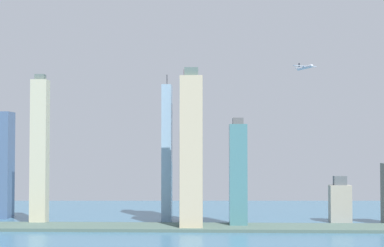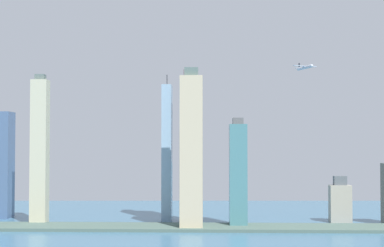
{
  "view_description": "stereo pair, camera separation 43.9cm",
  "coord_description": "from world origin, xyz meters",
  "px_view_note": "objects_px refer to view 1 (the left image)",
  "views": [
    {
      "loc": [
        33.17,
        -174.58,
        98.29
      ],
      "look_at": [
        12.92,
        479.94,
        120.89
      ],
      "focal_mm": 54.45,
      "sensor_mm": 36.0,
      "label": 1
    },
    {
      "loc": [
        33.61,
        -174.57,
        98.29
      ],
      "look_at": [
        12.92,
        479.94,
        120.89
      ],
      "focal_mm": 54.45,
      "sensor_mm": 36.0,
      "label": 2
    }
  ],
  "objects_px": {
    "skyscraper_1": "(340,202)",
    "skyscraper_7": "(189,149)",
    "skyscraper_4": "(238,174)",
    "skyscraper_3": "(167,153)",
    "airplane": "(305,67)",
    "skyscraper_6": "(40,151)",
    "skyscraper_5": "(2,165)",
    "skyscraper_0": "(191,151)"
  },
  "relations": [
    {
      "from": "skyscraper_3",
      "to": "skyscraper_7",
      "type": "xyz_separation_m",
      "value": [
        29.16,
        -17.28,
        4.74
      ]
    },
    {
      "from": "skyscraper_3",
      "to": "skyscraper_1",
      "type": "bearing_deg",
      "value": -2.36
    },
    {
      "from": "skyscraper_0",
      "to": "airplane",
      "type": "height_order",
      "value": "airplane"
    },
    {
      "from": "skyscraper_1",
      "to": "skyscraper_7",
      "type": "relative_size",
      "value": 0.3
    },
    {
      "from": "skyscraper_1",
      "to": "skyscraper_3",
      "type": "bearing_deg",
      "value": 177.64
    },
    {
      "from": "skyscraper_3",
      "to": "airplane",
      "type": "bearing_deg",
      "value": -21.9
    },
    {
      "from": "skyscraper_1",
      "to": "airplane",
      "type": "relative_size",
      "value": 1.87
    },
    {
      "from": "skyscraper_5",
      "to": "skyscraper_4",
      "type": "bearing_deg",
      "value": -13.67
    },
    {
      "from": "skyscraper_6",
      "to": "airplane",
      "type": "xyz_separation_m",
      "value": [
        318.37,
        -27.88,
        97.53
      ]
    },
    {
      "from": "skyscraper_0",
      "to": "skyscraper_5",
      "type": "relative_size",
      "value": 1.32
    },
    {
      "from": "skyscraper_6",
      "to": "skyscraper_7",
      "type": "xyz_separation_m",
      "value": [
        181.89,
        21.44,
        2.01
      ]
    },
    {
      "from": "skyscraper_3",
      "to": "skyscraper_7",
      "type": "distance_m",
      "value": 34.22
    },
    {
      "from": "skyscraper_1",
      "to": "skyscraper_3",
      "type": "relative_size",
      "value": 0.31
    },
    {
      "from": "skyscraper_1",
      "to": "skyscraper_5",
      "type": "xyz_separation_m",
      "value": [
        -437.71,
        31.07,
        44.67
      ]
    },
    {
      "from": "skyscraper_3",
      "to": "skyscraper_4",
      "type": "relative_size",
      "value": 1.45
    },
    {
      "from": "airplane",
      "to": "skyscraper_1",
      "type": "bearing_deg",
      "value": 116.9
    },
    {
      "from": "skyscraper_4",
      "to": "skyscraper_5",
      "type": "xyz_separation_m",
      "value": [
        -308.56,
        75.06,
        8.24
      ]
    },
    {
      "from": "skyscraper_1",
      "to": "skyscraper_3",
      "type": "xyz_separation_m",
      "value": [
        -217.26,
        8.95,
        61.07
      ]
    },
    {
      "from": "skyscraper_1",
      "to": "skyscraper_6",
      "type": "bearing_deg",
      "value": -175.4
    },
    {
      "from": "skyscraper_0",
      "to": "skyscraper_7",
      "type": "xyz_separation_m",
      "value": [
        -4.49,
        60.66,
        1.71
      ]
    },
    {
      "from": "skyscraper_3",
      "to": "skyscraper_5",
      "type": "distance_m",
      "value": 222.16
    },
    {
      "from": "skyscraper_7",
      "to": "skyscraper_1",
      "type": "bearing_deg",
      "value": 2.54
    },
    {
      "from": "skyscraper_0",
      "to": "skyscraper_7",
      "type": "relative_size",
      "value": 0.97
    },
    {
      "from": "skyscraper_0",
      "to": "skyscraper_4",
      "type": "height_order",
      "value": "skyscraper_0"
    },
    {
      "from": "skyscraper_3",
      "to": "skyscraper_5",
      "type": "bearing_deg",
      "value": 174.27
    },
    {
      "from": "skyscraper_1",
      "to": "skyscraper_4",
      "type": "bearing_deg",
      "value": -161.19
    },
    {
      "from": "skyscraper_3",
      "to": "skyscraper_5",
      "type": "height_order",
      "value": "skyscraper_3"
    },
    {
      "from": "skyscraper_4",
      "to": "skyscraper_0",
      "type": "bearing_deg",
      "value": -155.34
    },
    {
      "from": "skyscraper_4",
      "to": "skyscraper_5",
      "type": "relative_size",
      "value": 0.92
    },
    {
      "from": "skyscraper_1",
      "to": "skyscraper_7",
      "type": "xyz_separation_m",
      "value": [
        -188.1,
        -8.33,
        65.81
      ]
    },
    {
      "from": "skyscraper_5",
      "to": "skyscraper_7",
      "type": "xyz_separation_m",
      "value": [
        249.61,
        -39.4,
        21.14
      ]
    },
    {
      "from": "skyscraper_5",
      "to": "skyscraper_6",
      "type": "height_order",
      "value": "skyscraper_6"
    },
    {
      "from": "skyscraper_3",
      "to": "skyscraper_4",
      "type": "xyz_separation_m",
      "value": [
        88.11,
        -52.94,
        -24.65
      ]
    },
    {
      "from": "skyscraper_1",
      "to": "skyscraper_6",
      "type": "distance_m",
      "value": 376.63
    },
    {
      "from": "skyscraper_0",
      "to": "skyscraper_1",
      "type": "xyz_separation_m",
      "value": [
        183.61,
        68.99,
        -64.1
      ]
    },
    {
      "from": "skyscraper_6",
      "to": "skyscraper_7",
      "type": "relative_size",
      "value": 0.96
    },
    {
      "from": "skyscraper_3",
      "to": "skyscraper_5",
      "type": "xyz_separation_m",
      "value": [
        -220.45,
        22.13,
        -16.4
      ]
    },
    {
      "from": "skyscraper_6",
      "to": "skyscraper_1",
      "type": "bearing_deg",
      "value": 4.6
    },
    {
      "from": "skyscraper_3",
      "to": "skyscraper_7",
      "type": "bearing_deg",
      "value": -30.64
    },
    {
      "from": "skyscraper_0",
      "to": "skyscraper_6",
      "type": "xyz_separation_m",
      "value": [
        -186.38,
        39.22,
        -0.29
      ]
    },
    {
      "from": "skyscraper_6",
      "to": "skyscraper_7",
      "type": "bearing_deg",
      "value": 6.72
    },
    {
      "from": "skyscraper_0",
      "to": "skyscraper_3",
      "type": "xyz_separation_m",
      "value": [
        -33.65,
        77.94,
        -3.03
      ]
    }
  ]
}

